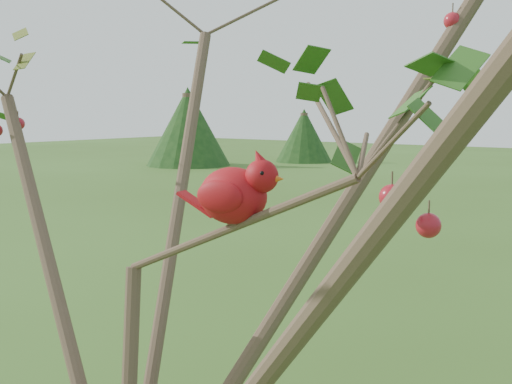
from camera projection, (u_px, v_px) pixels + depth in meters
crabapple_tree at (111, 203)px, 1.31m from camera, size 2.35×2.05×2.95m
cardinal at (237, 193)px, 1.24m from camera, size 0.23×0.13×0.16m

